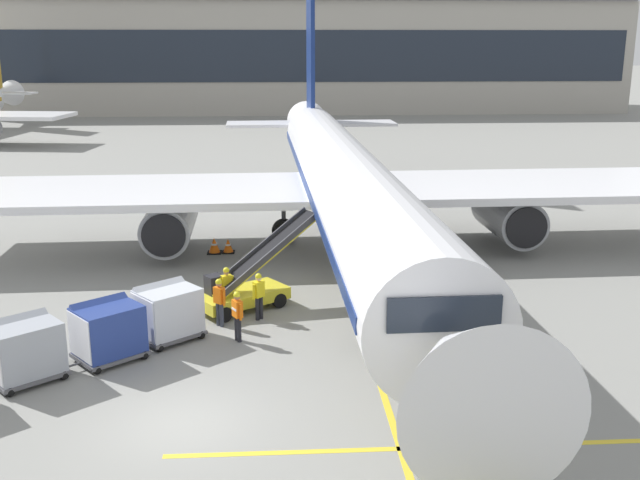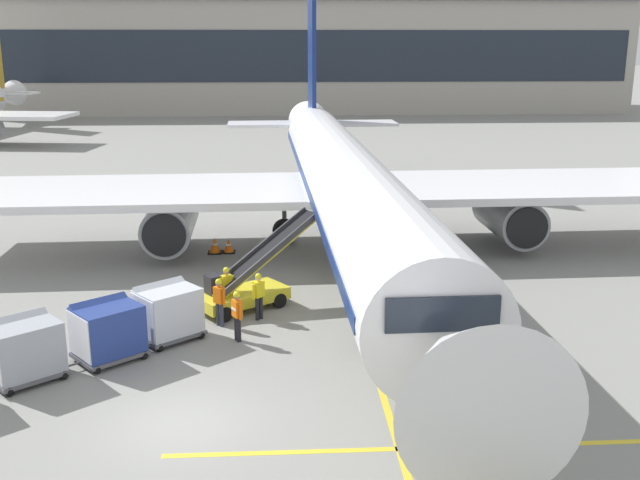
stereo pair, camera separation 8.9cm
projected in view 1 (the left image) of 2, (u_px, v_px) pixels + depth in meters
The scene contains 15 objects.
ground_plane at pixel (181, 423), 19.40m from camera, with size 600.00×600.00×0.00m, color gray.
parked_airplane at pixel (341, 179), 35.39m from camera, with size 37.62×47.42×15.52m.
belt_loader at pixel (247, 284), 27.65m from camera, with size 4.92×3.94×3.41m.
baggage_cart_lead at pixel (167, 311), 24.67m from camera, with size 2.62×2.50×1.91m.
baggage_cart_second at pixel (108, 330), 23.05m from camera, with size 2.62×2.50×1.91m.
baggage_cart_third at pixel (24, 349), 21.64m from camera, with size 2.62×2.50×1.91m.
ground_crew_by_loader at pixel (237, 313), 24.51m from camera, with size 0.39×0.51×1.74m.
ground_crew_by_carts at pixel (259, 293), 26.44m from camera, with size 0.44×0.44×1.74m.
ground_crew_marshaller at pixel (219, 299), 25.82m from camera, with size 0.44×0.44×1.74m.
ground_crew_wingwalker at pixel (227, 287), 27.13m from camera, with size 0.51×0.39×1.74m.
safety_cone_engine_keepout at pixel (214, 246), 34.99m from camera, with size 0.67×0.67×0.76m.
safety_cone_wingtip at pixel (228, 246), 35.07m from camera, with size 0.60×0.60×0.68m.
apron_guidance_line_lead_in at pixel (339, 251), 35.35m from camera, with size 0.20×110.00×0.01m.
apron_guidance_line_stop_bar at pixel (408, 448), 18.20m from camera, with size 12.00×0.20×0.01m.
terminal_building at pixel (296, 55), 108.28m from camera, with size 92.47×20.90×15.74m.
Camera 1 is at (2.57, -17.67, 9.70)m, focal length 41.42 mm.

